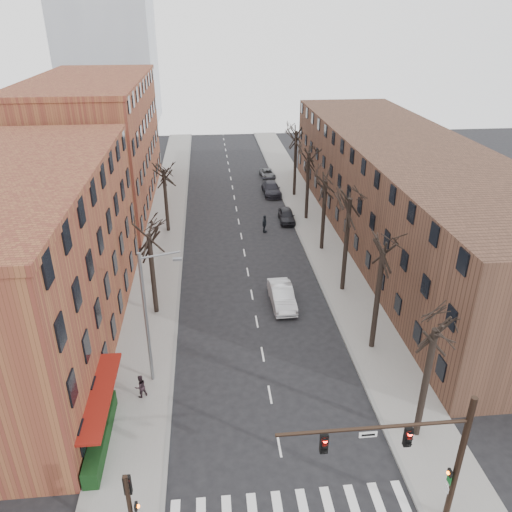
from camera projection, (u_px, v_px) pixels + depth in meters
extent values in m
plane|color=black|center=(291.00, 512.00, 23.26)|extent=(160.00, 160.00, 0.00)
cube|color=gray|center=(165.00, 227.00, 53.77)|extent=(4.00, 90.00, 0.15)
cube|color=gray|center=(311.00, 222.00, 55.19)|extent=(4.00, 90.00, 0.15)
cube|color=brown|center=(15.00, 267.00, 32.58)|extent=(12.00, 26.00, 12.00)
cube|color=brown|center=(96.00, 145.00, 58.03)|extent=(12.00, 28.00, 14.00)
cube|color=#523426|center=(403.00, 191.00, 49.27)|extent=(12.00, 50.00, 10.00)
cube|color=maroon|center=(107.00, 431.00, 27.78)|extent=(1.20, 7.00, 0.15)
cube|color=black|center=(101.00, 436.00, 26.59)|extent=(0.80, 6.00, 1.00)
cylinder|color=black|center=(459.00, 462.00, 21.40)|extent=(0.28, 0.28, 7.20)
cylinder|color=black|center=(374.00, 428.00, 19.99)|extent=(8.00, 0.16, 0.16)
cube|color=black|center=(408.00, 437.00, 20.41)|extent=(0.32, 0.22, 0.95)
cube|color=black|center=(324.00, 443.00, 20.10)|extent=(0.32, 0.22, 0.95)
cube|color=silver|center=(368.00, 435.00, 20.12)|extent=(0.75, 0.04, 0.28)
cube|color=black|center=(450.00, 473.00, 21.64)|extent=(0.12, 0.30, 0.30)
cube|color=black|center=(127.00, 485.00, 20.27)|extent=(0.32, 0.22, 0.95)
cube|color=black|center=(136.00, 507.00, 20.62)|extent=(0.12, 0.30, 0.30)
cylinder|color=slate|center=(146.00, 321.00, 29.56)|extent=(0.20, 0.20, 9.00)
cylinder|color=slate|center=(159.00, 255.00, 27.76)|extent=(2.39, 0.12, 0.46)
cube|color=slate|center=(177.00, 259.00, 27.98)|extent=(0.50, 0.22, 0.14)
imported|color=silver|center=(282.00, 296.00, 39.39)|extent=(1.85, 4.92, 1.60)
imported|color=black|center=(287.00, 216.00, 55.13)|extent=(1.78, 4.16, 1.40)
imported|color=black|center=(271.00, 189.00, 63.38)|extent=(2.20, 5.22, 1.50)
imported|color=#56595E|center=(267.00, 174.00, 69.91)|extent=(2.10, 4.11, 1.11)
imported|color=black|center=(140.00, 386.00, 29.74)|extent=(0.92, 0.87, 1.50)
imported|color=black|center=(264.00, 224.00, 52.32)|extent=(0.89, 1.21, 1.91)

